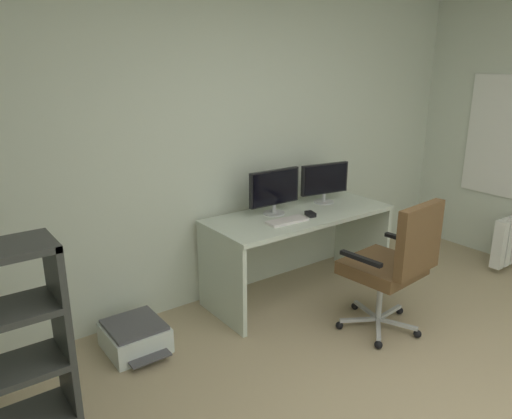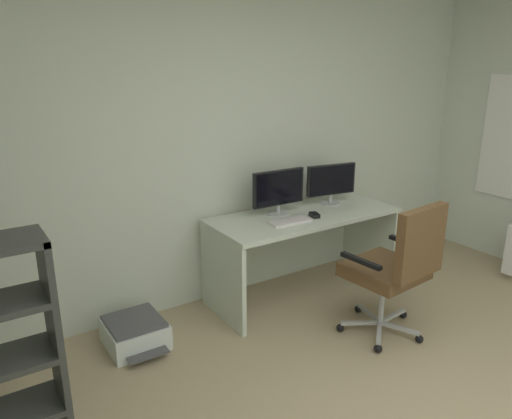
{
  "view_description": "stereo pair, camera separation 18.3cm",
  "coord_description": "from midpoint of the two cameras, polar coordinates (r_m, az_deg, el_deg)",
  "views": [
    {
      "loc": [
        -2.08,
        -0.83,
        1.98
      ],
      "look_at": [
        -0.15,
        1.8,
        0.97
      ],
      "focal_mm": 34.24,
      "sensor_mm": 36.0,
      "label": 1
    },
    {
      "loc": [
        -1.93,
        -0.93,
        1.98
      ],
      "look_at": [
        -0.15,
        1.8,
        0.97
      ],
      "focal_mm": 34.24,
      "sensor_mm": 36.0,
      "label": 2
    }
  ],
  "objects": [
    {
      "name": "wall_back",
      "position": [
        4.03,
        -2.64,
        7.22
      ],
      "size": [
        5.48,
        0.1,
        2.56
      ],
      "primitive_type": "cube",
      "color": "silver",
      "rests_on": "ground"
    },
    {
      "name": "computer_mouse",
      "position": [
        4.02,
        8.14,
        -0.65
      ],
      "size": [
        0.08,
        0.11,
        0.03
      ],
      "primitive_type": "cube",
      "rotation": [
        0.0,
        0.0,
        -0.26
      ],
      "color": "black",
      "rests_on": "desk"
    },
    {
      "name": "office_chair",
      "position": [
        3.65,
        17.49,
        -6.12
      ],
      "size": [
        0.64,
        0.65,
        1.04
      ],
      "color": "#B7BABC",
      "rests_on": "ground"
    },
    {
      "name": "monitor_main",
      "position": [
        4.0,
        3.96,
        2.33
      ],
      "size": [
        0.48,
        0.18,
        0.37
      ],
      "color": "#B2B5B7",
      "rests_on": "desk"
    },
    {
      "name": "printer",
      "position": [
        3.69,
        -12.54,
        -13.88
      ],
      "size": [
        0.4,
        0.5,
        0.2
      ],
      "color": "silver",
      "rests_on": "ground"
    },
    {
      "name": "keyboard",
      "position": [
        3.86,
        5.36,
        -1.42
      ],
      "size": [
        0.35,
        0.15,
        0.02
      ],
      "primitive_type": "cube",
      "rotation": [
        0.0,
        0.0,
        -0.05
      ],
      "color": "silver",
      "rests_on": "desk"
    },
    {
      "name": "monitor_secondary",
      "position": [
        4.36,
        9.96,
        3.23
      ],
      "size": [
        0.47,
        0.18,
        0.35
      ],
      "color": "#B2B5B7",
      "rests_on": "desk"
    },
    {
      "name": "desk",
      "position": [
        4.16,
        6.82,
        -2.92
      ],
      "size": [
        1.62,
        0.67,
        0.74
      ],
      "color": "silver",
      "rests_on": "ground"
    }
  ]
}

